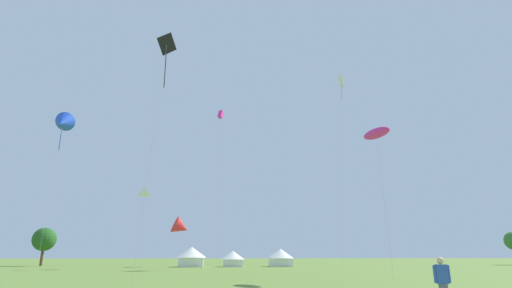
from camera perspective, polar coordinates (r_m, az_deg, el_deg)
The scene contains 12 objects.
kite_magenta_parafoil at distance 33.54m, azimuth 17.02°, elevation 1.46°, with size 2.01×3.13×11.82m.
kite_red_delta at distance 65.87m, azimuth -10.79°, elevation -11.76°, with size 4.34×3.47×7.75m.
kite_blue_delta at distance 49.51m, azimuth -26.20°, elevation 2.80°, with size 2.34×3.33×17.55m.
kite_white_delta at distance 58.92m, azimuth -16.18°, elevation -6.91°, with size 2.49×3.42×11.29m.
kite_black_diamond at distance 28.75m, azimuth -12.88°, elevation 13.07°, with size 1.60×1.37×16.81m.
kite_white_diamond at distance 70.23m, azimuth 12.19°, elevation 8.64°, with size 2.94×3.83×32.16m.
kite_magenta_box at distance 65.91m, azimuth -5.14°, elevation 4.18°, with size 1.11×2.25×25.03m.
person_spectator at distance 14.77m, azimuth 25.47°, elevation -18.01°, with size 0.57×0.33×1.73m.
festival_tent_right at distance 63.54m, azimuth -9.32°, elevation -15.67°, with size 4.56×4.56×2.96m.
festival_tent_left at distance 63.54m, azimuth -3.39°, elevation -16.14°, with size 3.66×3.66×2.38m.
festival_tent_center at distance 64.36m, azimuth 3.57°, elevation -15.96°, with size 4.16×4.16×2.71m.
tree_distant_right at distance 76.29m, azimuth -28.31°, elevation -12.07°, with size 3.81×3.81×6.18m.
Camera 1 is at (-4.08, -5.98, 1.81)m, focal length 27.63 mm.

